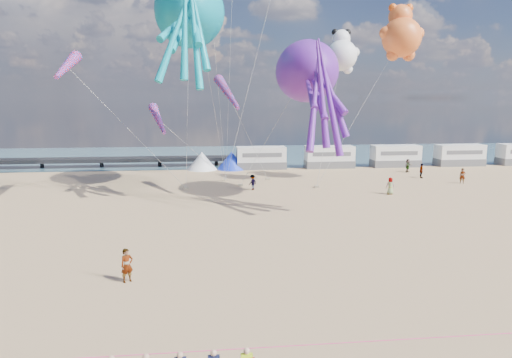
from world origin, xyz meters
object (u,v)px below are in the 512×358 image
object	(u,v)px
tent_blue	(232,160)
kite_octopus_purple	(307,71)
beachgoer_3	(421,171)
sandbag_e	(226,180)
kite_panda	(342,56)
beachgoer_4	(408,166)
kite_octopus_teal	(190,12)
standing_person	(127,265)
sandbag_b	(241,185)
windsock_left	(67,66)
motorhome_1	(329,157)
motorhome_3	(459,155)
beachgoer_2	(253,182)
sandbag_d	(268,179)
tent_white	(202,161)
beachgoer_5	(462,176)
kite_teddy_orange	(402,38)
sandbag_c	(317,187)
windsock_right	(158,119)
motorhome_0	(261,158)
beachgoer_0	(390,186)
motorhome_2	(395,156)
sandbag_a	(186,188)
windsock_mid	(228,93)

from	to	relation	value
tent_blue	kite_octopus_purple	distance (m)	22.66
beachgoer_3	sandbag_e	bearing A→B (deg)	99.94
kite_panda	beachgoer_3	bearing A→B (deg)	-0.24
beachgoer_4	kite_octopus_teal	distance (m)	33.26
standing_person	beachgoer_3	size ratio (longest dim) A/B	1.02
sandbag_b	windsock_left	world-z (taller)	windsock_left
motorhome_1	kite_panda	xyz separation A→B (m)	(-2.65, -13.38, 12.36)
motorhome_3	beachgoer_2	world-z (taller)	motorhome_3
sandbag_d	tent_white	bearing A→B (deg)	132.04
motorhome_3	beachgoer_5	xyz separation A→B (m)	(-7.17, -13.19, -0.64)
beachgoer_4	kite_teddy_orange	size ratio (longest dim) A/B	0.24
tent_white	motorhome_1	bearing A→B (deg)	0.00
standing_person	sandbag_c	xyz separation A→B (m)	(15.89, 23.83, -0.79)
beachgoer_2	windsock_right	bearing A→B (deg)	-26.62
beachgoer_3	windsock_left	xyz separation A→B (m)	(-37.65, -9.19, 11.37)
tent_blue	kite_octopus_purple	size ratio (longest dim) A/B	0.33
sandbag_b	sandbag_d	bearing A→B (deg)	45.60
beachgoer_2	beachgoer_3	distance (m)	21.51
motorhome_3	beachgoer_3	distance (m)	13.87
sandbag_b	kite_teddy_orange	world-z (taller)	kite_teddy_orange
motorhome_0	windsock_right	bearing A→B (deg)	-124.89
motorhome_1	beachgoer_0	distance (m)	18.11
tent_blue	kite_teddy_orange	xyz separation A→B (m)	(17.30, -13.20, 14.57)
motorhome_1	kite_octopus_purple	xyz separation A→B (m)	(-7.58, -19.08, 10.41)
tent_white	sandbag_e	bearing A→B (deg)	-71.85
motorhome_0	windsock_left	xyz separation A→B (m)	(-19.33, -18.59, 10.75)
tent_white	beachgoer_4	size ratio (longest dim) A/B	2.34
motorhome_2	sandbag_d	size ratio (longest dim) A/B	13.20
motorhome_3	sandbag_a	world-z (taller)	motorhome_3
motorhome_1	sandbag_d	xyz separation A→B (m)	(-9.74, -8.60, -1.39)
beachgoer_0	kite_teddy_orange	bearing A→B (deg)	-110.22
beachgoer_4	motorhome_0	bearing A→B (deg)	127.07
motorhome_2	kite_panda	size ratio (longest dim) A/B	1.21
motorhome_1	motorhome_2	distance (m)	9.50
beachgoer_5	tent_blue	bearing A→B (deg)	178.12
motorhome_3	beachgoer_5	bearing A→B (deg)	-118.54
beachgoer_5	beachgoer_4	bearing A→B (deg)	133.85
sandbag_b	sandbag_c	distance (m)	8.26
motorhome_1	windsock_left	world-z (taller)	windsock_left
motorhome_3	beachgoer_5	world-z (taller)	motorhome_3
beachgoer_2	windsock_left	bearing A→B (deg)	-27.91
kite_panda	motorhome_0	bearing A→B (deg)	97.77
motorhome_0	motorhome_2	size ratio (longest dim) A/B	1.00
beachgoer_2	sandbag_e	distance (m)	6.33
windsock_left	sandbag_b	bearing A→B (deg)	23.35
motorhome_0	beachgoer_2	size ratio (longest dim) A/B	4.06
sandbag_b	motorhome_2	bearing A→B (deg)	28.12
motorhome_0	sandbag_b	size ratio (longest dim) A/B	13.20
sandbag_e	windsock_right	world-z (taller)	windsock_right
beachgoer_0	windsock_mid	world-z (taller)	windsock_mid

